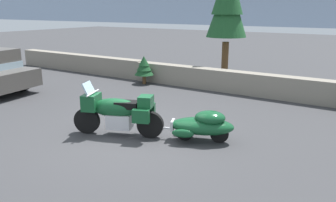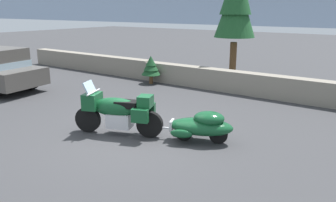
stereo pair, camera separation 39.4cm
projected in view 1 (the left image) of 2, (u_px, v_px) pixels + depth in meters
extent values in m
plane|color=#38383A|center=(131.00, 135.00, 8.50)|extent=(80.00, 80.00, 0.00)
cube|color=gray|center=(79.00, 63.00, 17.21)|extent=(8.00, 0.54, 0.85)
cube|color=gray|center=(224.00, 81.00, 13.00)|extent=(8.00, 0.53, 0.81)
cylinder|color=black|center=(87.00, 121.00, 8.58)|extent=(0.66, 0.38, 0.66)
cylinder|color=black|center=(150.00, 125.00, 8.28)|extent=(0.66, 0.38, 0.66)
cube|color=silver|center=(120.00, 121.00, 8.41)|extent=(0.72, 0.63, 0.36)
ellipsoid|color=#144C28|center=(116.00, 108.00, 8.34)|extent=(1.28, 0.86, 0.48)
cube|color=#144C28|center=(91.00, 102.00, 8.42)|extent=(0.53, 0.62, 0.40)
cube|color=#9EB7C6|center=(89.00, 89.00, 8.35)|extent=(0.34, 0.48, 0.34)
cube|color=black|center=(127.00, 105.00, 8.26)|extent=(0.65, 0.54, 0.16)
cube|color=#144C28|center=(146.00, 102.00, 8.15)|extent=(0.45, 0.49, 0.28)
cube|color=#144C28|center=(141.00, 116.00, 7.95)|extent=(0.43, 0.30, 0.32)
cube|color=#144C28|center=(147.00, 109.00, 8.51)|extent=(0.43, 0.30, 0.32)
cylinder|color=silver|center=(93.00, 93.00, 8.36)|extent=(0.30, 0.66, 0.04)
cylinder|color=silver|center=(88.00, 111.00, 8.51)|extent=(0.26, 0.16, 0.54)
cylinder|color=black|center=(185.00, 131.00, 8.15)|extent=(0.45, 0.26, 0.44)
cylinder|color=black|center=(219.00, 133.00, 8.00)|extent=(0.45, 0.26, 0.44)
ellipsoid|color=#144C28|center=(202.00, 126.00, 8.04)|extent=(1.65, 1.19, 0.40)
ellipsoid|color=#144C28|center=(210.00, 118.00, 7.95)|extent=(0.88, 0.79, 0.32)
cube|color=silver|center=(173.00, 125.00, 8.17)|extent=(0.18, 0.32, 0.24)
ellipsoid|color=#144C28|center=(183.00, 133.00, 7.84)|extent=(0.53, 0.32, 0.20)
ellipsoid|color=#144C28|center=(187.00, 125.00, 8.44)|extent=(0.53, 0.32, 0.20)
cylinder|color=silver|center=(157.00, 127.00, 8.27)|extent=(0.67, 0.31, 0.05)
cylinder|color=black|center=(22.00, 82.00, 13.08)|extent=(0.70, 0.31, 0.68)
cylinder|color=brown|center=(225.00, 61.00, 15.12)|extent=(0.30, 0.30, 1.66)
cone|color=#1E5128|center=(227.00, 6.00, 14.50)|extent=(1.75, 1.75, 2.63)
cylinder|color=brown|center=(144.00, 80.00, 14.32)|extent=(0.16, 0.16, 0.34)
cone|color=#194723|center=(144.00, 68.00, 14.19)|extent=(0.80, 0.80, 0.54)
cone|color=#194723|center=(144.00, 65.00, 14.15)|extent=(0.62, 0.62, 0.47)
cone|color=#194723|center=(144.00, 61.00, 14.10)|extent=(0.44, 0.44, 0.40)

